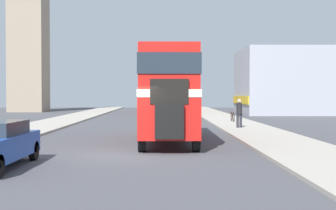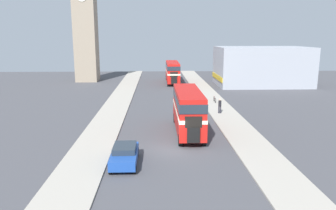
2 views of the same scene
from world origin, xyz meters
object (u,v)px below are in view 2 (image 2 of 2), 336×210
car_parked_near (125,154)px  pedestrian_walking (220,105)px  bicycle_on_pavement (215,99)px  double_decker_bus (188,108)px  bus_distant (173,71)px

car_parked_near → pedestrian_walking: size_ratio=2.46×
car_parked_near → bicycle_on_pavement: 24.28m
double_decker_bus → car_parked_near: (-5.39, -7.77, -1.73)m
pedestrian_walking → bicycle_on_pavement: pedestrian_walking is taller
car_parked_near → pedestrian_walking: 18.14m
double_decker_bus → bicycle_on_pavement: double_decker_bus is taller
pedestrian_walking → bicycle_on_pavement: bearing=85.1°
bus_distant → car_parked_near: 42.14m
bicycle_on_pavement → bus_distant: bearing=104.0°
bus_distant → bicycle_on_pavement: bus_distant is taller
pedestrian_walking → bicycle_on_pavement: (0.58, 6.71, -0.64)m
pedestrian_walking → bicycle_on_pavement: 6.77m
bus_distant → bicycle_on_pavement: 20.55m
bus_distant → bicycle_on_pavement: size_ratio=6.24×
car_parked_near → pedestrian_walking: bearing=56.8°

